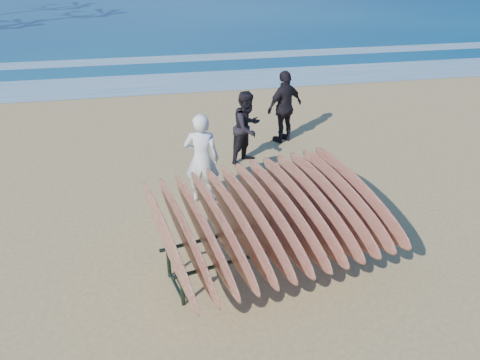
# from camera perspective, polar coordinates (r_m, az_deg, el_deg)

# --- Properties ---
(ground) EXTENTS (120.00, 120.00, 0.00)m
(ground) POSITION_cam_1_polar(r_m,az_deg,el_deg) (7.47, 1.18, -9.30)
(ground) COLOR tan
(ground) RESTS_ON ground
(foam_near) EXTENTS (160.00, 160.00, 0.00)m
(foam_near) POSITION_cam_1_polar(r_m,az_deg,el_deg) (16.50, -6.23, 11.81)
(foam_near) COLOR white
(foam_near) RESTS_ON ground
(foam_far) EXTENTS (160.00, 160.00, 0.00)m
(foam_far) POSITION_cam_1_polar(r_m,az_deg,el_deg) (19.88, -7.22, 14.50)
(foam_far) COLOR white
(foam_far) RESTS_ON ground
(surfboard_rack) EXTENTS (3.68, 3.28, 1.40)m
(surfboard_rack) POSITION_cam_1_polar(r_m,az_deg,el_deg) (6.84, 3.72, -4.32)
(surfboard_rack) COLOR black
(surfboard_rack) RESTS_ON ground
(person_white) EXTENTS (0.72, 0.55, 1.74)m
(person_white) POSITION_cam_1_polar(r_m,az_deg,el_deg) (8.54, -4.68, 2.54)
(person_white) COLOR white
(person_white) RESTS_ON ground
(person_dark_a) EXTENTS (0.99, 0.97, 1.61)m
(person_dark_a) POSITION_cam_1_polar(r_m,az_deg,el_deg) (10.14, 0.88, 6.40)
(person_dark_a) COLOR black
(person_dark_a) RESTS_ON ground
(person_dark_b) EXTENTS (1.10, 0.83, 1.74)m
(person_dark_b) POSITION_cam_1_polar(r_m,az_deg,el_deg) (11.28, 5.47, 8.86)
(person_dark_b) COLOR black
(person_dark_b) RESTS_ON ground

